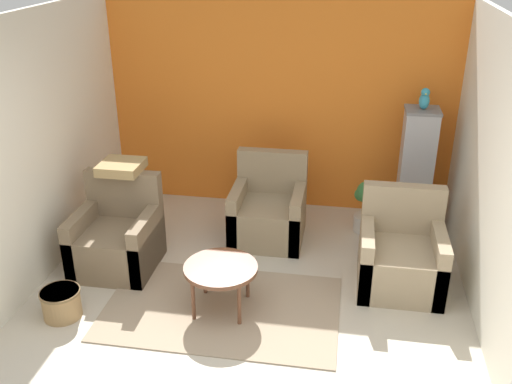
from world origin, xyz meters
name	(u,v)px	position (x,y,z in m)	size (l,w,h in m)	color
wall_back_accent	(279,105)	(0.00, 3.39, 1.30)	(4.29, 0.06, 2.59)	orange
wall_left	(48,142)	(-2.12, 1.68, 1.30)	(0.06, 3.36, 2.59)	silver
wall_right	(490,169)	(2.12, 1.68, 1.30)	(0.06, 3.36, 2.59)	silver
area_rug	(222,308)	(-0.21, 0.99, 0.01)	(2.18, 1.35, 0.01)	gray
coffee_table	(221,270)	(-0.21, 0.99, 0.42)	(0.68, 0.68, 0.46)	brown
armchair_left	(117,240)	(-1.44, 1.56, 0.31)	(0.80, 0.80, 0.96)	#7A664C
armchair_right	(401,258)	(1.44, 1.68, 0.31)	(0.80, 0.80, 0.96)	#9E896B
armchair_middle	(268,213)	(0.02, 2.43, 0.31)	(0.80, 0.80, 0.96)	#8E7A5B
birdcage	(415,174)	(1.64, 2.94, 0.69)	(0.51, 0.51, 1.46)	slate
parrot	(424,99)	(1.64, 2.94, 1.57)	(0.11, 0.20, 0.24)	teal
potted_plant	(367,204)	(1.12, 2.78, 0.34)	(0.29, 0.28, 0.62)	beige
wicker_basket	(61,302)	(-1.62, 0.64, 0.15)	(0.36, 0.36, 0.27)	#A37F51
throw_pillow	(121,167)	(-1.44, 1.85, 1.01)	(0.42, 0.42, 0.10)	tan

